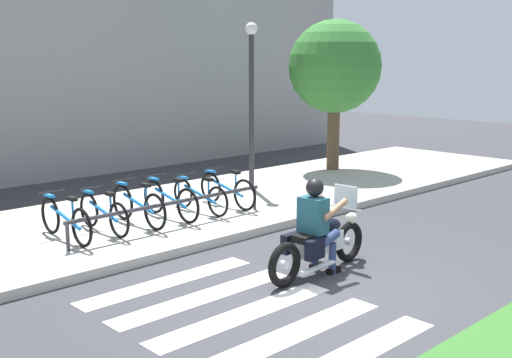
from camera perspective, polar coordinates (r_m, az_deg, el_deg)
The scene contains 19 objects.
ground_plane at distance 8.80m, azimuth 5.25°, elevation -9.86°, with size 48.00×48.00×0.00m, color #38383D.
grass_median at distance 7.43m, azimuth 21.83°, elevation -14.33°, with size 24.00×1.10×0.08m, color #336B28.
sidewalk at distance 12.17m, azimuth -11.34°, elevation -3.80°, with size 24.00×4.40×0.15m, color #B7B2A8.
crosswalk_stripe_0 at distance 6.95m, azimuth 8.23°, elevation -15.76°, with size 2.80×0.40×0.01m, color white.
crosswalk_stripe_1 at distance 7.41m, azimuth 3.24°, elevation -13.88°, with size 2.80×0.40×0.01m, color white.
crosswalk_stripe_2 at distance 7.94m, azimuth -1.07°, elevation -12.15°, with size 2.80×0.40×0.01m, color white.
crosswalk_stripe_3 at distance 8.50m, azimuth -4.78°, elevation -10.58°, with size 2.80×0.40×0.01m, color white.
crosswalk_stripe_4 at distance 9.10m, azimuth -7.98°, elevation -9.19°, with size 2.80×0.40×0.01m, color white.
motorcycle at distance 9.27m, azimuth 5.78°, elevation -5.80°, with size 2.17×0.66×1.22m.
rider at distance 9.11m, azimuth 5.51°, elevation -3.69°, with size 0.65×0.56×1.44m.
bicycle_0 at distance 10.82m, azimuth -16.91°, elevation -3.54°, with size 0.48×1.73×0.78m.
bicycle_1 at distance 11.14m, azimuth -13.67°, elevation -3.03°, with size 0.48×1.62×0.75m.
bicycle_2 at distance 11.49m, azimuth -10.64°, elevation -2.38°, with size 0.48×1.71×0.80m.
bicycle_3 at distance 11.88m, azimuth -7.79°, elevation -1.87°, with size 0.48×1.73×0.80m.
bicycle_4 at distance 12.30m, azimuth -5.13°, elevation -1.51°, with size 0.48×1.68×0.72m.
bicycle_5 at distance 12.73m, azimuth -2.65°, elevation -0.98°, with size 0.48×1.68×0.77m.
bike_rack at distance 11.23m, azimuth -7.60°, elevation -2.32°, with size 4.12×0.07×0.49m.
street_lamp at distance 14.28m, azimuth -0.42°, elevation 7.98°, with size 0.28×0.28×3.91m.
tree_near_rack at distance 17.03m, azimuth 7.16°, elevation 10.00°, with size 2.46×2.46×4.14m.
Camera 1 is at (-6.22, -5.40, 3.10)m, focal length 44.11 mm.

